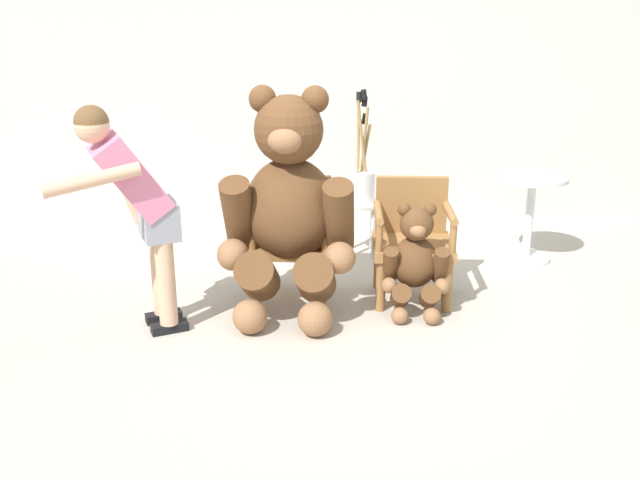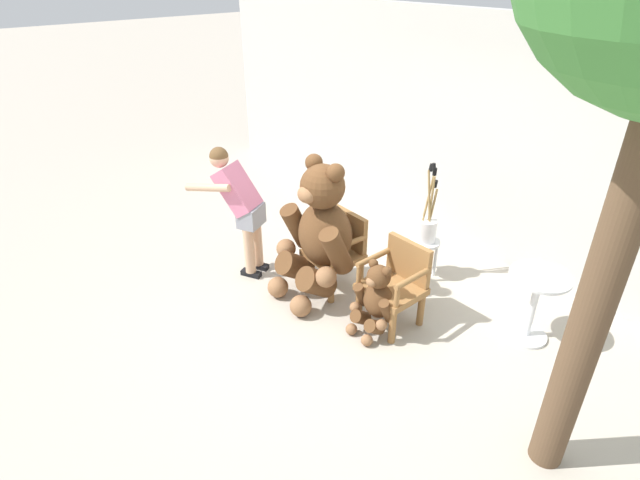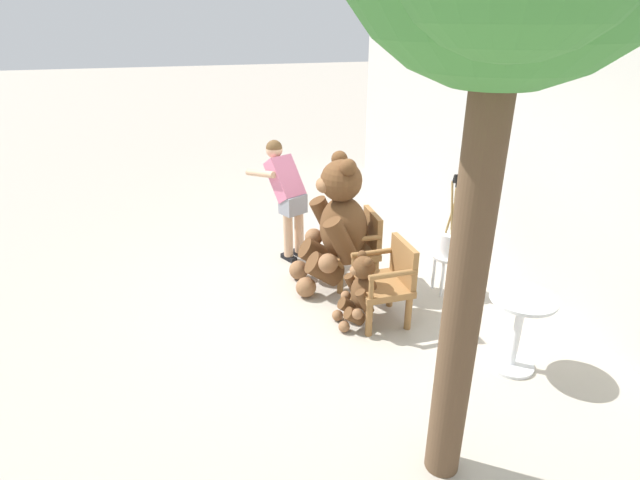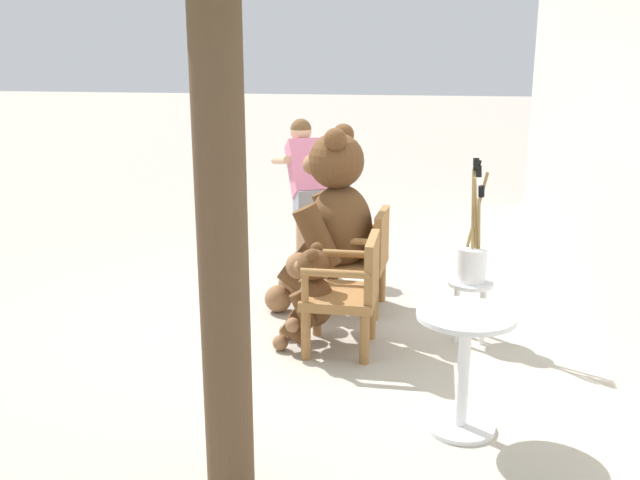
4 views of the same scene
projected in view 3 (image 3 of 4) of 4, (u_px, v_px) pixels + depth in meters
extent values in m
plane|color=#B2A899|center=(328.00, 304.00, 5.49)|extent=(60.00, 60.00, 0.00)
cube|color=beige|center=(536.00, 164.00, 5.52)|extent=(10.00, 0.16, 2.80)
cube|color=olive|center=(353.00, 251.00, 5.81)|extent=(0.59, 0.55, 0.07)
cylinder|color=olive|center=(330.00, 261.00, 6.06)|extent=(0.07, 0.07, 0.37)
cylinder|color=olive|center=(340.00, 278.00, 5.65)|extent=(0.07, 0.07, 0.37)
cylinder|color=olive|center=(363.00, 257.00, 6.15)|extent=(0.07, 0.07, 0.37)
cylinder|color=olive|center=(375.00, 274.00, 5.74)|extent=(0.07, 0.07, 0.37)
cube|color=olive|center=(372.00, 229.00, 5.76)|extent=(0.52, 0.09, 0.42)
cylinder|color=olive|center=(347.00, 222.00, 5.93)|extent=(0.08, 0.48, 0.06)
cylinder|color=olive|center=(330.00, 232.00, 5.93)|extent=(0.05, 0.05, 0.22)
cylinder|color=olive|center=(360.00, 239.00, 5.48)|extent=(0.08, 0.48, 0.06)
cylinder|color=olive|center=(341.00, 250.00, 5.48)|extent=(0.05, 0.05, 0.22)
cube|color=olive|center=(381.00, 286.00, 5.05)|extent=(0.56, 0.52, 0.07)
cylinder|color=olive|center=(353.00, 296.00, 5.29)|extent=(0.07, 0.07, 0.37)
cylinder|color=olive|center=(369.00, 319.00, 4.89)|extent=(0.07, 0.07, 0.37)
cylinder|color=olive|center=(390.00, 291.00, 5.40)|extent=(0.07, 0.07, 0.37)
cylinder|color=olive|center=(408.00, 313.00, 4.99)|extent=(0.07, 0.07, 0.37)
cube|color=olive|center=(404.00, 261.00, 5.01)|extent=(0.52, 0.06, 0.42)
cylinder|color=olive|center=(373.00, 253.00, 5.17)|extent=(0.06, 0.48, 0.06)
cylinder|color=olive|center=(354.00, 265.00, 5.16)|extent=(0.05, 0.05, 0.22)
cylinder|color=olive|center=(393.00, 275.00, 4.73)|extent=(0.06, 0.48, 0.06)
cylinder|color=olive|center=(371.00, 288.00, 4.72)|extent=(0.05, 0.05, 0.22)
ellipsoid|color=brown|center=(343.00, 228.00, 5.65)|extent=(0.66, 0.57, 0.73)
sphere|color=brown|center=(341.00, 181.00, 5.42)|extent=(0.46, 0.46, 0.46)
ellipsoid|color=#8C603D|center=(324.00, 185.00, 5.39)|extent=(0.23, 0.18, 0.17)
sphere|color=black|center=(324.00, 184.00, 5.39)|extent=(0.07, 0.07, 0.07)
sphere|color=brown|center=(339.00, 159.00, 5.50)|extent=(0.18, 0.18, 0.18)
sphere|color=brown|center=(348.00, 167.00, 5.19)|extent=(0.18, 0.18, 0.18)
cylinder|color=brown|center=(326.00, 218.00, 5.93)|extent=(0.23, 0.41, 0.55)
sphere|color=#8C603D|center=(314.00, 237.00, 6.02)|extent=(0.22, 0.22, 0.22)
cylinder|color=brown|center=(341.00, 241.00, 5.33)|extent=(0.23, 0.41, 0.55)
sphere|color=#8C603D|center=(328.00, 263.00, 5.38)|extent=(0.22, 0.22, 0.22)
cylinder|color=brown|center=(317.00, 254.00, 5.93)|extent=(0.29, 0.46, 0.43)
sphere|color=#8C603D|center=(299.00, 270.00, 5.99)|extent=(0.23, 0.23, 0.23)
cylinder|color=brown|center=(325.00, 269.00, 5.59)|extent=(0.29, 0.46, 0.43)
sphere|color=#8C603D|center=(306.00, 287.00, 5.61)|extent=(0.23, 0.23, 0.23)
ellipsoid|color=brown|center=(364.00, 292.00, 5.03)|extent=(0.32, 0.27, 0.37)
sphere|color=brown|center=(364.00, 268.00, 4.91)|extent=(0.23, 0.23, 0.23)
ellipsoid|color=#8C603D|center=(354.00, 270.00, 4.89)|extent=(0.11, 0.09, 0.09)
sphere|color=black|center=(354.00, 270.00, 4.89)|extent=(0.03, 0.03, 0.03)
sphere|color=brown|center=(362.00, 255.00, 4.95)|extent=(0.09, 0.09, 0.09)
sphere|color=brown|center=(368.00, 262.00, 4.79)|extent=(0.09, 0.09, 0.09)
cylinder|color=brown|center=(353.00, 285.00, 5.16)|extent=(0.11, 0.20, 0.28)
sphere|color=#8C603D|center=(346.00, 296.00, 5.20)|extent=(0.11, 0.11, 0.11)
cylinder|color=brown|center=(365.00, 302.00, 4.86)|extent=(0.11, 0.20, 0.28)
sphere|color=#8C603D|center=(357.00, 314.00, 4.89)|extent=(0.11, 0.11, 0.11)
cylinder|color=brown|center=(348.00, 306.00, 5.16)|extent=(0.14, 0.23, 0.22)
sphere|color=#8C603D|center=(338.00, 315.00, 5.18)|extent=(0.12, 0.12, 0.12)
cylinder|color=brown|center=(354.00, 316.00, 4.99)|extent=(0.14, 0.23, 0.22)
sphere|color=#8C603D|center=(344.00, 327.00, 4.99)|extent=(0.12, 0.12, 0.12)
cube|color=black|center=(299.00, 253.00, 6.60)|extent=(0.26, 0.19, 0.06)
cylinder|color=tan|center=(299.00, 223.00, 6.42)|extent=(0.12, 0.12, 0.82)
cube|color=black|center=(289.00, 257.00, 6.49)|extent=(0.26, 0.19, 0.06)
cylinder|color=tan|center=(288.00, 226.00, 6.31)|extent=(0.12, 0.12, 0.82)
cube|color=gray|center=(293.00, 204.00, 6.25)|extent=(0.33, 0.37, 0.24)
cube|color=pink|center=(285.00, 179.00, 6.23)|extent=(0.56, 0.49, 0.56)
sphere|color=tan|center=(274.00, 150.00, 6.23)|extent=(0.21, 0.21, 0.21)
sphere|color=brown|center=(274.00, 148.00, 6.22)|extent=(0.21, 0.21, 0.21)
cylinder|color=tan|center=(261.00, 173.00, 6.26)|extent=(0.55, 0.32, 0.17)
cylinder|color=tan|center=(297.00, 185.00, 6.39)|extent=(0.24, 0.17, 0.50)
cylinder|color=silver|center=(448.00, 256.00, 5.58)|extent=(0.34, 0.34, 0.03)
cylinder|color=silver|center=(458.00, 277.00, 5.61)|extent=(0.04, 0.04, 0.43)
cylinder|color=silver|center=(449.00, 269.00, 5.79)|extent=(0.04, 0.04, 0.43)
cylinder|color=silver|center=(442.00, 280.00, 5.56)|extent=(0.04, 0.04, 0.43)
cylinder|color=silver|center=(434.00, 272.00, 5.74)|extent=(0.04, 0.04, 0.43)
cylinder|color=white|center=(449.00, 244.00, 5.52)|extent=(0.22, 0.22, 0.26)
cylinder|color=#997A47|center=(451.00, 216.00, 5.42)|extent=(0.03, 0.18, 0.74)
cylinder|color=black|center=(455.00, 179.00, 5.25)|extent=(0.04, 0.06, 0.09)
cylinder|color=#997A47|center=(453.00, 219.00, 5.39)|extent=(0.08, 0.08, 0.72)
cylinder|color=black|center=(458.00, 183.00, 5.22)|extent=(0.05, 0.05, 0.09)
cylinder|color=#997A47|center=(455.00, 225.00, 5.42)|extent=(0.11, 0.06, 0.57)
cylinder|color=black|center=(459.00, 197.00, 5.29)|extent=(0.06, 0.05, 0.09)
cylinder|color=#997A47|center=(452.00, 216.00, 5.38)|extent=(0.12, 0.05, 0.77)
cylinder|color=black|center=(456.00, 178.00, 5.20)|extent=(0.05, 0.05, 0.09)
cylinder|color=silver|center=(523.00, 299.00, 4.24)|extent=(0.56, 0.56, 0.03)
cylinder|color=silver|center=(517.00, 334.00, 4.39)|extent=(0.07, 0.07, 0.69)
cylinder|color=silver|center=(511.00, 364.00, 4.52)|extent=(0.40, 0.40, 0.03)
cylinder|color=brown|center=(466.00, 283.00, 2.92)|extent=(0.23, 0.23, 2.94)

